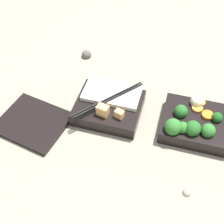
# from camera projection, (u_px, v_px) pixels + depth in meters

# --- Properties ---
(ground_plane) EXTENTS (3.00, 3.00, 0.00)m
(ground_plane) POSITION_uv_depth(u_px,v_px,m) (149.00, 119.00, 0.83)
(ground_plane) COLOR gray
(bento_tray_vegetable) EXTENTS (0.17, 0.15, 0.07)m
(bento_tray_vegetable) POSITION_uv_depth(u_px,v_px,m) (194.00, 122.00, 0.79)
(bento_tray_vegetable) COLOR black
(bento_tray_vegetable) RESTS_ON ground_plane
(bento_tray_rice) EXTENTS (0.17, 0.17, 0.07)m
(bento_tray_rice) POSITION_uv_depth(u_px,v_px,m) (109.00, 106.00, 0.83)
(bento_tray_rice) COLOR black
(bento_tray_rice) RESTS_ON ground_plane
(bento_lid) EXTENTS (0.19, 0.17, 0.01)m
(bento_lid) POSITION_uv_depth(u_px,v_px,m) (33.00, 122.00, 0.82)
(bento_lid) COLOR black
(bento_lid) RESTS_ON ground_plane
(pebble_0) EXTENTS (0.03, 0.03, 0.03)m
(pebble_0) POSITION_uv_depth(u_px,v_px,m) (87.00, 55.00, 1.00)
(pebble_0) COLOR #595651
(pebble_0) RESTS_ON ground_plane
(pebble_2) EXTENTS (0.02, 0.02, 0.02)m
(pebble_2) POSITION_uv_depth(u_px,v_px,m) (187.00, 192.00, 0.69)
(pebble_2) COLOR gray
(pebble_2) RESTS_ON ground_plane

